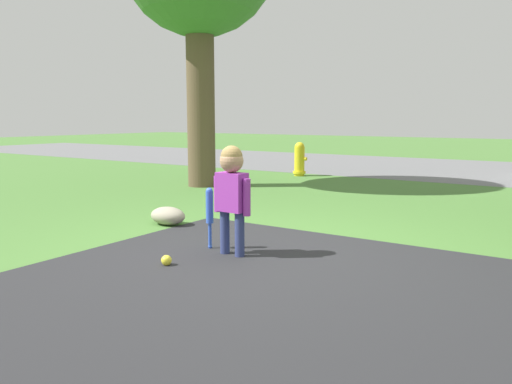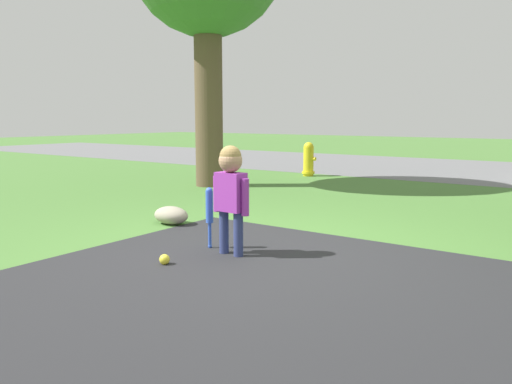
{
  "view_description": "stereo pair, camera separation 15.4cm",
  "coord_description": "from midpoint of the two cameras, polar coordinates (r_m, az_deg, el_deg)",
  "views": [
    {
      "loc": [
        2.47,
        -3.88,
        1.26
      ],
      "look_at": [
        -0.19,
        0.15,
        0.54
      ],
      "focal_mm": 35.0,
      "sensor_mm": 36.0,
      "label": 1
    },
    {
      "loc": [
        2.59,
        -3.79,
        1.26
      ],
      "look_at": [
        -0.19,
        0.15,
        0.54
      ],
      "focal_mm": 35.0,
      "sensor_mm": 36.0,
      "label": 2
    }
  ],
  "objects": [
    {
      "name": "child",
      "position": [
        4.54,
        -3.76,
        0.83
      ],
      "size": [
        0.41,
        0.22,
        1.02
      ],
      "rotation": [
        0.0,
        0.0,
        -0.06
      ],
      "color": "navy",
      "rests_on": "ground"
    },
    {
      "name": "fire_hydrant",
      "position": [
        11.01,
        4.6,
        3.75
      ],
      "size": [
        0.32,
        0.28,
        0.74
      ],
      "color": "yellow",
      "rests_on": "ground"
    },
    {
      "name": "edging_rock",
      "position": [
        6.05,
        -10.76,
        -2.69
      ],
      "size": [
        0.46,
        0.32,
        0.21
      ],
      "color": "#9E937F",
      "rests_on": "ground"
    },
    {
      "name": "baseball_bat",
      "position": [
        4.83,
        -6.23,
        -1.99
      ],
      "size": [
        0.07,
        0.07,
        0.6
      ],
      "color": "blue",
      "rests_on": "ground"
    },
    {
      "name": "street_strip",
      "position": [
        13.34,
        22.34,
        2.4
      ],
      "size": [
        40.0,
        6.0,
        0.01
      ],
      "color": "slate",
      "rests_on": "ground"
    },
    {
      "name": "sports_ball",
      "position": [
        4.41,
        -11.2,
        -7.67
      ],
      "size": [
        0.09,
        0.09,
        0.09
      ],
      "color": "yellow",
      "rests_on": "ground"
    },
    {
      "name": "driveway_strip",
      "position": [
        2.78,
        -22.64,
        -19.01
      ],
      "size": [
        3.79,
        7.0,
        0.01
      ],
      "color": "#262628",
      "rests_on": "ground"
    },
    {
      "name": "ground_plane",
      "position": [
        4.76,
        0.0,
        -6.87
      ],
      "size": [
        60.0,
        60.0,
        0.0
      ],
      "primitive_type": "plane",
      "color": "#477533"
    }
  ]
}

